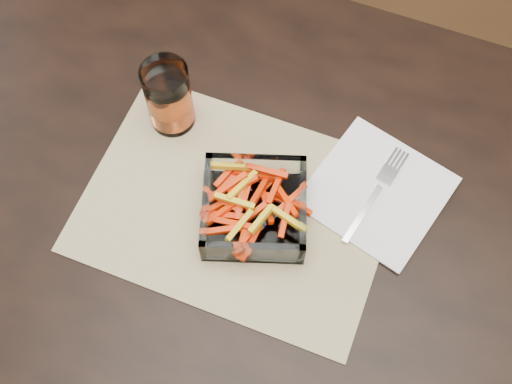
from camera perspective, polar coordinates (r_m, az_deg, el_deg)
dining_table at (r=1.03m, az=6.24°, el=-6.28°), size 1.60×0.90×0.75m
placemat at (r=0.97m, az=-1.74°, el=-1.25°), size 0.45×0.33×0.00m
glass_bowl at (r=0.94m, az=-0.15°, el=-1.56°), size 0.19×0.19×0.06m
tumbler at (r=1.00m, az=-7.74°, el=8.26°), size 0.07×0.07×0.13m
napkin at (r=0.99m, az=10.72°, el=0.08°), size 0.23×0.23×0.00m
fork at (r=0.99m, az=10.69°, el=0.06°), size 0.05×0.18×0.00m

